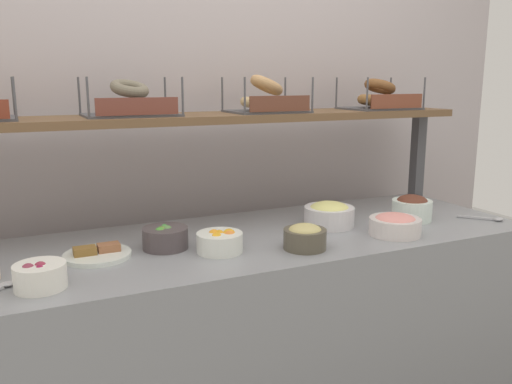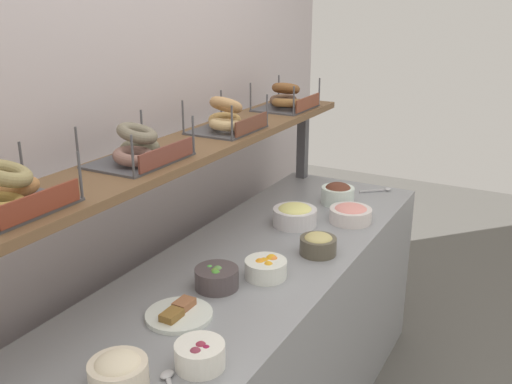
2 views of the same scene
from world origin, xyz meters
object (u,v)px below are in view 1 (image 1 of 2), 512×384
at_px(bowl_veggie_mix, 165,237).
at_px(bowl_lox_spread, 395,224).
at_px(bowl_chocolate_spread, 412,208).
at_px(bowl_fruit_salad, 220,241).
at_px(bagel_basket_poppy, 130,104).
at_px(bagel_basket_cinnamon_raisin, 379,99).
at_px(serving_plate_white, 97,254).
at_px(bagel_basket_sesame, 266,100).
at_px(bowl_egg_salad, 329,214).
at_px(serving_spoon_by_edge, 488,218).
at_px(bowl_hummus, 305,237).
at_px(bowl_beet_salad, 40,276).

bearing_deg(bowl_veggie_mix, bowl_lox_spread, -13.74).
bearing_deg(bowl_chocolate_spread, bowl_veggie_mix, 176.52).
xyz_separation_m(bowl_fruit_salad, bagel_basket_poppy, (-0.19, 0.39, 0.44)).
distance_m(bowl_fruit_salad, bagel_basket_cinnamon_raisin, 1.07).
xyz_separation_m(bowl_chocolate_spread, bagel_basket_poppy, (-1.05, 0.34, 0.42)).
height_order(bowl_lox_spread, bagel_basket_cinnamon_raisin, bagel_basket_cinnamon_raisin).
distance_m(bowl_chocolate_spread, bagel_basket_poppy, 1.18).
xyz_separation_m(serving_plate_white, bagel_basket_cinnamon_raisin, (1.29, 0.26, 0.47)).
xyz_separation_m(bagel_basket_poppy, bagel_basket_sesame, (0.54, -0.02, 0.00)).
xyz_separation_m(bowl_egg_salad, bagel_basket_sesame, (-0.15, 0.25, 0.43)).
bearing_deg(bagel_basket_cinnamon_raisin, serving_plate_white, -168.77).
xyz_separation_m(bowl_chocolate_spread, bowl_lox_spread, (-0.20, -0.14, -0.01)).
bearing_deg(bowl_chocolate_spread, serving_spoon_by_edge, -24.80).
xyz_separation_m(serving_plate_white, bagel_basket_poppy, (0.19, 0.28, 0.46)).
xyz_separation_m(bowl_lox_spread, bagel_basket_cinnamon_raisin, (0.25, 0.45, 0.44)).
relative_size(bowl_hummus, serving_spoon_by_edge, 1.05).
xyz_separation_m(bowl_chocolate_spread, bowl_hummus, (-0.58, -0.14, -0.01)).
bearing_deg(bowl_veggie_mix, serving_plate_white, -179.38).
relative_size(bowl_veggie_mix, bowl_beet_salad, 1.09).
xyz_separation_m(bowl_veggie_mix, bowl_lox_spread, (0.81, -0.20, 0.00)).
bearing_deg(bowl_beet_salad, bowl_egg_salad, 11.07).
bearing_deg(bowl_veggie_mix, bowl_fruit_salad, -36.15).
relative_size(bowl_fruit_salad, bagel_basket_poppy, 0.46).
xyz_separation_m(bowl_veggie_mix, bagel_basket_sesame, (0.51, 0.26, 0.44)).
height_order(serving_plate_white, bagel_basket_sesame, bagel_basket_sesame).
relative_size(bowl_beet_salad, bowl_fruit_salad, 0.92).
distance_m(bagel_basket_sesame, bagel_basket_cinnamon_raisin, 0.56).
bearing_deg(bowl_hummus, bowl_chocolate_spread, 13.66).
relative_size(bowl_lox_spread, serving_plate_white, 0.88).
xyz_separation_m(bowl_egg_salad, bowl_hummus, (-0.23, -0.21, -0.01)).
bearing_deg(serving_spoon_by_edge, bowl_egg_salad, 162.68).
relative_size(bowl_chocolate_spread, bagel_basket_poppy, 0.48).
distance_m(bowl_chocolate_spread, serving_plate_white, 1.23).
distance_m(serving_plate_white, bagel_basket_sesame, 0.90).
bearing_deg(bagel_basket_sesame, bowl_beet_salad, -153.19).
bearing_deg(bowl_chocolate_spread, bowl_fruit_salad, -176.50).
relative_size(bowl_chocolate_spread, serving_plate_white, 0.74).
xyz_separation_m(bowl_beet_salad, serving_spoon_by_edge, (1.70, 0.01, -0.03)).
bearing_deg(bowl_veggie_mix, bowl_beet_salad, -153.52).
bearing_deg(bowl_veggie_mix, bowl_hummus, -25.37).
bearing_deg(bowl_egg_salad, bagel_basket_poppy, 158.70).
bearing_deg(bowl_fruit_salad, bagel_basket_poppy, 116.49).
bearing_deg(bowl_chocolate_spread, bowl_beet_salad, -174.31).
xyz_separation_m(bowl_beet_salad, bagel_basket_poppy, (0.37, 0.48, 0.44)).
relative_size(bowl_beet_salad, bowl_egg_salad, 0.72).
bearing_deg(bowl_beet_salad, bowl_fruit_salad, 8.99).
height_order(bowl_veggie_mix, bagel_basket_sesame, bagel_basket_sesame).
xyz_separation_m(bowl_lox_spread, bagel_basket_sesame, (-0.31, 0.46, 0.44)).
height_order(bowl_egg_salad, bagel_basket_cinnamon_raisin, bagel_basket_cinnamon_raisin).
xyz_separation_m(bowl_chocolate_spread, bowl_beet_salad, (-1.41, -0.14, -0.02)).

